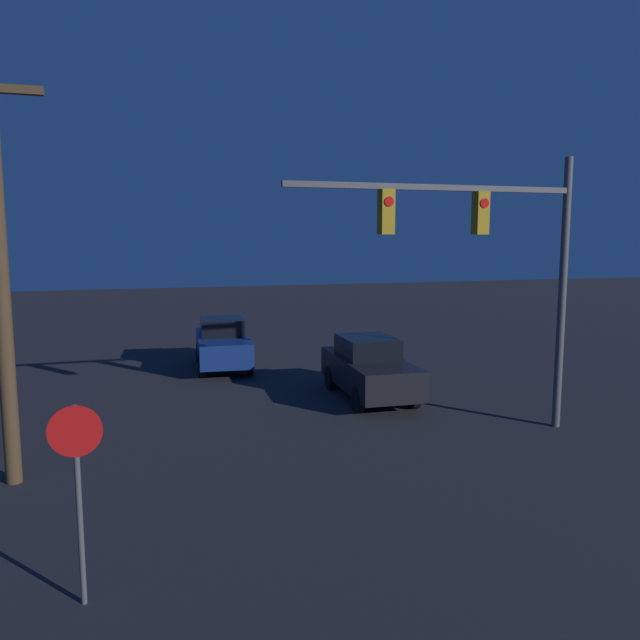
{
  "coord_description": "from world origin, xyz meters",
  "views": [
    {
      "loc": [
        -4.11,
        5.12,
        4.37
      ],
      "look_at": [
        0.0,
        18.78,
        2.46
      ],
      "focal_mm": 35.0,
      "sensor_mm": 36.0,
      "label": 1
    }
  ],
  "objects_px": {
    "car_near": "(369,368)",
    "stop_sign": "(77,470)",
    "car_far": "(223,343)",
    "traffic_signal_mast": "(496,247)",
    "utility_pole": "(0,262)"
  },
  "relations": [
    {
      "from": "car_near",
      "to": "car_far",
      "type": "xyz_separation_m",
      "value": [
        -3.27,
        5.07,
        0.0
      ]
    },
    {
      "from": "car_near",
      "to": "car_far",
      "type": "distance_m",
      "value": 6.04
    },
    {
      "from": "traffic_signal_mast",
      "to": "car_far",
      "type": "bearing_deg",
      "value": 118.35
    },
    {
      "from": "car_far",
      "to": "stop_sign",
      "type": "xyz_separation_m",
      "value": [
        -3.5,
        -13.12,
        0.84
      ]
    },
    {
      "from": "car_near",
      "to": "car_far",
      "type": "bearing_deg",
      "value": -55.13
    },
    {
      "from": "stop_sign",
      "to": "utility_pole",
      "type": "distance_m",
      "value": 5.11
    },
    {
      "from": "car_near",
      "to": "stop_sign",
      "type": "bearing_deg",
      "value": 51.93
    },
    {
      "from": "car_far",
      "to": "traffic_signal_mast",
      "type": "height_order",
      "value": "traffic_signal_mast"
    },
    {
      "from": "car_far",
      "to": "car_near",
      "type": "bearing_deg",
      "value": 126.98
    },
    {
      "from": "traffic_signal_mast",
      "to": "stop_sign",
      "type": "xyz_separation_m",
      "value": [
        -8.23,
        -4.36,
        -2.48
      ]
    },
    {
      "from": "car_near",
      "to": "stop_sign",
      "type": "relative_size",
      "value": 1.69
    },
    {
      "from": "stop_sign",
      "to": "utility_pole",
      "type": "relative_size",
      "value": 0.32
    },
    {
      "from": "stop_sign",
      "to": "utility_pole",
      "type": "height_order",
      "value": "utility_pole"
    },
    {
      "from": "car_far",
      "to": "utility_pole",
      "type": "xyz_separation_m",
      "value": [
        -4.97,
        -8.78,
        3.11
      ]
    },
    {
      "from": "car_far",
      "to": "stop_sign",
      "type": "distance_m",
      "value": 13.6
    }
  ]
}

